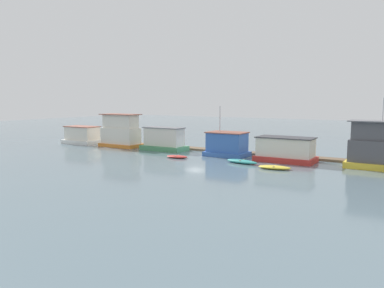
# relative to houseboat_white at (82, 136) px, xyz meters

# --- Properties ---
(ground_plane) EXTENTS (200.00, 200.00, 0.00)m
(ground_plane) POSITION_rel_houseboat_white_xyz_m (22.58, 0.60, -1.41)
(ground_plane) COLOR slate
(dock_walkway) EXTENTS (59.60, 1.95, 0.30)m
(dock_walkway) POSITION_rel_houseboat_white_xyz_m (22.58, 3.67, -1.26)
(dock_walkway) COLOR brown
(dock_walkway) RESTS_ON ground_plane
(houseboat_white) EXTENTS (6.60, 3.88, 3.04)m
(houseboat_white) POSITION_rel_houseboat_white_xyz_m (0.00, 0.00, 0.00)
(houseboat_white) COLOR white
(houseboat_white) RESTS_ON ground_plane
(houseboat_orange) EXTENTS (6.87, 3.52, 5.30)m
(houseboat_orange) POSITION_rel_houseboat_white_xyz_m (8.46, 0.49, 1.01)
(houseboat_orange) COLOR orange
(houseboat_orange) RESTS_ON ground_plane
(houseboat_green) EXTENTS (6.97, 3.35, 3.48)m
(houseboat_green) POSITION_rel_houseboat_white_xyz_m (17.01, 0.59, 0.18)
(houseboat_green) COLOR #4C9360
(houseboat_green) RESTS_ON ground_plane
(houseboat_blue) EXTENTS (5.60, 3.89, 6.74)m
(houseboat_blue) POSITION_rel_houseboat_white_xyz_m (27.65, 0.43, 0.15)
(houseboat_blue) COLOR #3866B7
(houseboat_blue) RESTS_ON ground_plane
(houseboat_red) EXTENTS (7.21, 3.82, 3.05)m
(houseboat_red) POSITION_rel_houseboat_white_xyz_m (35.81, 0.09, 0.05)
(houseboat_red) COLOR red
(houseboat_red) RESTS_ON ground_plane
(houseboat_yellow) EXTENTS (6.76, 3.88, 7.84)m
(houseboat_yellow) POSITION_rel_houseboat_white_xyz_m (46.07, 0.94, 1.01)
(houseboat_yellow) COLOR gold
(houseboat_yellow) RESTS_ON ground_plane
(dinghy_red) EXTENTS (3.13, 1.82, 0.35)m
(dinghy_red) POSITION_rel_houseboat_white_xyz_m (22.85, -4.57, -1.23)
(dinghy_red) COLOR red
(dinghy_red) RESTS_ON ground_plane
(dinghy_teal) EXTENTS (4.28, 1.71, 0.46)m
(dinghy_teal) POSITION_rel_houseboat_white_xyz_m (31.83, -4.01, -1.18)
(dinghy_teal) COLOR teal
(dinghy_teal) RESTS_ON ground_plane
(dinghy_yellow) EXTENTS (3.73, 1.87, 0.40)m
(dinghy_yellow) POSITION_rel_houseboat_white_xyz_m (36.41, -5.49, -1.21)
(dinghy_yellow) COLOR yellow
(dinghy_yellow) RESTS_ON ground_plane
(mooring_post_far_left) EXTENTS (0.30, 0.30, 1.20)m
(mooring_post_far_left) POSITION_rel_houseboat_white_xyz_m (33.92, 2.45, -0.81)
(mooring_post_far_left) COLOR brown
(mooring_post_far_left) RESTS_ON ground_plane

